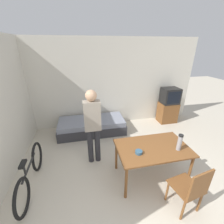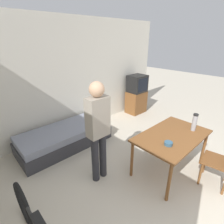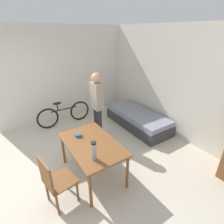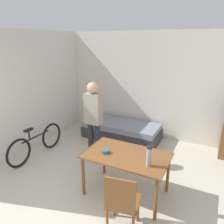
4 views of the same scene
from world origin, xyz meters
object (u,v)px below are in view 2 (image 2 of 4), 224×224
Objects in this scene: person_standing at (98,127)px; thermos_flask at (195,122)px; tv at (137,95)px; mate_bowl at (168,144)px; daybed at (65,137)px; dining_table at (172,139)px.

thermos_flask is (1.46, -0.86, -0.09)m from person_standing.
person_standing is at bearing 149.52° from thermos_flask.
tv is 2.99m from mate_bowl.
daybed is 2.24m from dining_table.
mate_bowl is (0.66, -2.08, 0.54)m from daybed.
daybed is 15.80× the size of mate_bowl.
tv is at bearing 49.00° from mate_bowl.
tv reaches higher than dining_table.
tv is (2.62, 0.17, 0.38)m from daybed.
thermos_flask is 2.52× the size of mate_bowl.
mate_bowl is at bearing -160.95° from dining_table.
dining_table is 0.36m from mate_bowl.
person_standing is (-1.04, 0.70, 0.34)m from dining_table.
person_standing is at bearing -151.66° from tv.
person_standing is 1.69m from thermos_flask.
daybed is 6.28× the size of thermos_flask.
person_standing is (-0.05, -1.27, 0.78)m from daybed.
thermos_flask is at bearing -30.48° from person_standing.
daybed is 2.64m from thermos_flask.
mate_bowl reaches higher than dining_table.
tv reaches higher than mate_bowl.
thermos_flask reaches higher than daybed.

